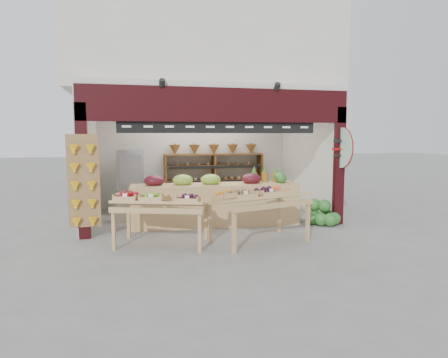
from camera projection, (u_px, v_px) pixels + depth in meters
ground at (211, 220)px, 9.54m from camera, size 60.00×60.00×0.00m
shop_structure at (198, 64)px, 10.66m from camera, size 6.36×5.12×5.40m
banana_board at (84, 183)px, 7.64m from camera, size 0.60×0.15×1.80m
gift_sign at (342, 148)px, 8.88m from camera, size 0.04×0.93×0.92m
back_shelving at (214, 167)px, 11.43m from camera, size 2.83×0.46×1.76m
refrigerator at (131, 181)px, 10.47m from camera, size 0.70×0.70×1.65m
cardboard_stack at (133, 210)px, 9.52m from camera, size 0.96×0.69×0.66m
mid_counter at (215, 203)px, 9.01m from camera, size 3.79×0.94×1.16m
display_table_left at (156, 201)px, 7.37m from camera, size 1.86×1.40×1.05m
display_table_right at (255, 197)px, 7.52m from camera, size 1.98×1.45×1.11m
watermelon_pile at (322, 215)px, 9.10m from camera, size 0.73×0.75×0.57m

